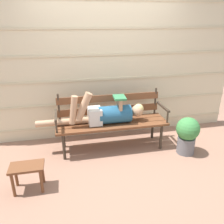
% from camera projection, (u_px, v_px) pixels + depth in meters
% --- Properties ---
extents(ground_plane, '(12.00, 12.00, 0.00)m').
position_uv_depth(ground_plane, '(113.00, 150.00, 3.73)').
color(ground_plane, '#936B56').
extents(house_siding, '(4.69, 0.08, 2.46)m').
position_uv_depth(house_siding, '(105.00, 67.00, 3.86)').
color(house_siding, beige).
rests_on(house_siding, ground).
extents(park_bench, '(1.75, 0.49, 0.91)m').
position_uv_depth(park_bench, '(111.00, 118.00, 3.68)').
color(park_bench, brown).
rests_on(park_bench, ground).
extents(reclining_person, '(1.67, 0.28, 0.55)m').
position_uv_depth(reclining_person, '(106.00, 114.00, 3.55)').
color(reclining_person, '#23567A').
extents(footstool, '(0.40, 0.24, 0.34)m').
position_uv_depth(footstool, '(27.00, 171.00, 2.77)').
color(footstool, brown).
rests_on(footstool, ground).
extents(potted_plant, '(0.36, 0.36, 0.60)m').
position_uv_depth(potted_plant, '(187.00, 134.00, 3.53)').
color(potted_plant, slate).
rests_on(potted_plant, ground).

